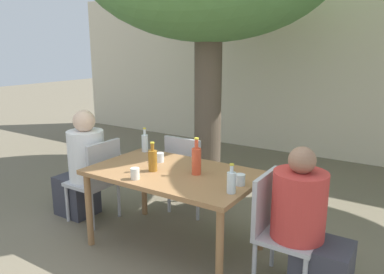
# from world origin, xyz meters

# --- Properties ---
(ground_plane) EXTENTS (30.00, 30.00, 0.00)m
(ground_plane) POSITION_xyz_m (0.00, 0.00, 0.00)
(ground_plane) COLOR #706651
(cafe_building_wall) EXTENTS (10.00, 0.08, 2.80)m
(cafe_building_wall) POSITION_xyz_m (0.00, 3.72, 1.40)
(cafe_building_wall) COLOR beige
(cafe_building_wall) RESTS_ON ground_plane
(dining_table_front) EXTENTS (1.49, 0.91, 0.74)m
(dining_table_front) POSITION_xyz_m (0.00, 0.00, 0.66)
(dining_table_front) COLOR #996B42
(dining_table_front) RESTS_ON ground_plane
(patio_chair_0) EXTENTS (0.44, 0.44, 0.89)m
(patio_chair_0) POSITION_xyz_m (-0.98, 0.00, 0.50)
(patio_chair_0) COLOR #B2B2B7
(patio_chair_0) RESTS_ON ground_plane
(patio_chair_1) EXTENTS (0.44, 0.44, 0.89)m
(patio_chair_1) POSITION_xyz_m (0.98, 0.00, 0.50)
(patio_chair_1) COLOR #B2B2B7
(patio_chair_1) RESTS_ON ground_plane
(patio_chair_2) EXTENTS (0.44, 0.44, 0.89)m
(patio_chair_2) POSITION_xyz_m (-0.30, 0.68, 0.50)
(patio_chair_2) COLOR #B2B2B7
(patio_chair_2) RESTS_ON ground_plane
(person_seated_0) EXTENTS (0.59, 0.38, 1.19)m
(person_seated_0) POSITION_xyz_m (-1.21, -0.00, 0.54)
(person_seated_0) COLOR #383842
(person_seated_0) RESTS_ON ground_plane
(person_seated_1) EXTENTS (0.60, 0.40, 1.13)m
(person_seated_1) POSITION_xyz_m (1.21, -0.00, 0.51)
(person_seated_1) COLOR #383842
(person_seated_1) RESTS_ON ground_plane
(water_bottle_0) EXTENTS (0.07, 0.07, 0.26)m
(water_bottle_0) POSITION_xyz_m (-0.62, 0.35, 0.84)
(water_bottle_0) COLOR silver
(water_bottle_0) RESTS_ON dining_table_front
(water_bottle_1) EXTENTS (0.07, 0.07, 0.23)m
(water_bottle_1) POSITION_xyz_m (0.66, -0.18, 0.83)
(water_bottle_1) COLOR silver
(water_bottle_1) RESTS_ON dining_table_front
(amber_bottle_2) EXTENTS (0.08, 0.08, 0.26)m
(amber_bottle_2) POSITION_xyz_m (-0.16, -0.10, 0.84)
(amber_bottle_2) COLOR #9E661E
(amber_bottle_2) RESTS_ON dining_table_front
(soda_bottle_3) EXTENTS (0.08, 0.08, 0.32)m
(soda_bottle_3) POSITION_xyz_m (0.21, 0.04, 0.87)
(soda_bottle_3) COLOR #DB4C2D
(soda_bottle_3) RESTS_ON dining_table_front
(drinking_glass_0) EXTENTS (0.08, 0.08, 0.09)m
(drinking_glass_0) POSITION_xyz_m (-0.27, 0.15, 0.79)
(drinking_glass_0) COLOR white
(drinking_glass_0) RESTS_ON dining_table_front
(drinking_glass_1) EXTENTS (0.08, 0.08, 0.09)m
(drinking_glass_1) POSITION_xyz_m (0.65, 0.01, 0.79)
(drinking_glass_1) COLOR white
(drinking_glass_1) RESTS_ON dining_table_front
(drinking_glass_2) EXTENTS (0.08, 0.08, 0.10)m
(drinking_glass_2) POSITION_xyz_m (-0.15, -0.34, 0.79)
(drinking_glass_2) COLOR silver
(drinking_glass_2) RESTS_ON dining_table_front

